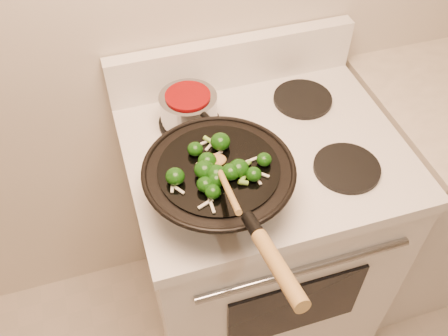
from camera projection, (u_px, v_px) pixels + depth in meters
name	position (u px, v px, depth m)	size (l,w,h in m)	color
stove	(257.00, 236.00, 1.74)	(0.78, 0.67, 1.08)	white
wok	(220.00, 183.00, 1.22)	(0.37, 0.62, 0.22)	black
stirfry	(217.00, 168.00, 1.16)	(0.26, 0.23, 0.04)	#103A09
wooden_spoon	(221.00, 174.00, 1.12)	(0.06, 0.25, 0.10)	#A27940
saucepan	(189.00, 109.00, 1.42)	(0.16, 0.26, 0.10)	#92959A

